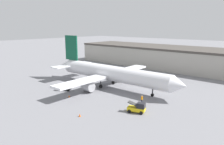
{
  "coord_description": "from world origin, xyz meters",
  "views": [
    {
      "loc": [
        35.09,
        -39.75,
        15.23
      ],
      "look_at": [
        0.0,
        0.0,
        3.8
      ],
      "focal_mm": 35.0,
      "sensor_mm": 36.0,
      "label": 1
    }
  ],
  "objects_px": {
    "belt_loader_truck": "(138,108)",
    "airplane": "(109,73)",
    "safety_cone_far": "(80,115)",
    "safety_cone_near": "(69,96)",
    "baggage_tug": "(66,86)",
    "ground_crew_worker": "(142,99)"
  },
  "relations": [
    {
      "from": "belt_loader_truck",
      "to": "airplane",
      "type": "bearing_deg",
      "value": 129.63
    },
    {
      "from": "belt_loader_truck",
      "to": "safety_cone_near",
      "type": "relative_size",
      "value": 6.18
    },
    {
      "from": "ground_crew_worker",
      "to": "baggage_tug",
      "type": "height_order",
      "value": "baggage_tug"
    },
    {
      "from": "ground_crew_worker",
      "to": "safety_cone_far",
      "type": "relative_size",
      "value": 3.13
    },
    {
      "from": "safety_cone_near",
      "to": "safety_cone_far",
      "type": "xyz_separation_m",
      "value": [
        9.65,
        -5.2,
        0.0
      ]
    },
    {
      "from": "airplane",
      "to": "belt_loader_truck",
      "type": "distance_m",
      "value": 18.06
    },
    {
      "from": "airplane",
      "to": "safety_cone_near",
      "type": "distance_m",
      "value": 12.51
    },
    {
      "from": "baggage_tug",
      "to": "belt_loader_truck",
      "type": "height_order",
      "value": "baggage_tug"
    },
    {
      "from": "airplane",
      "to": "baggage_tug",
      "type": "xyz_separation_m",
      "value": [
        -5.59,
        -9.3,
        -2.64
      ]
    },
    {
      "from": "airplane",
      "to": "safety_cone_far",
      "type": "height_order",
      "value": "airplane"
    },
    {
      "from": "ground_crew_worker",
      "to": "safety_cone_near",
      "type": "relative_size",
      "value": 3.13
    },
    {
      "from": "safety_cone_far",
      "to": "airplane",
      "type": "bearing_deg",
      "value": 117.36
    },
    {
      "from": "ground_crew_worker",
      "to": "airplane",
      "type": "bearing_deg",
      "value": 60.35
    },
    {
      "from": "airplane",
      "to": "safety_cone_far",
      "type": "distance_m",
      "value": 19.7
    },
    {
      "from": "ground_crew_worker",
      "to": "baggage_tug",
      "type": "bearing_deg",
      "value": 93.7
    },
    {
      "from": "ground_crew_worker",
      "to": "belt_loader_truck",
      "type": "xyz_separation_m",
      "value": [
        1.99,
        -4.31,
        -0.02
      ]
    },
    {
      "from": "belt_loader_truck",
      "to": "safety_cone_far",
      "type": "distance_m",
      "value": 10.26
    },
    {
      "from": "airplane",
      "to": "ground_crew_worker",
      "type": "bearing_deg",
      "value": -21.79
    },
    {
      "from": "belt_loader_truck",
      "to": "safety_cone_far",
      "type": "height_order",
      "value": "belt_loader_truck"
    },
    {
      "from": "airplane",
      "to": "safety_cone_near",
      "type": "bearing_deg",
      "value": -95.0
    },
    {
      "from": "baggage_tug",
      "to": "safety_cone_far",
      "type": "xyz_separation_m",
      "value": [
        14.51,
        -7.95,
        -0.65
      ]
    },
    {
      "from": "ground_crew_worker",
      "to": "safety_cone_far",
      "type": "distance_m",
      "value": 13.11
    }
  ]
}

